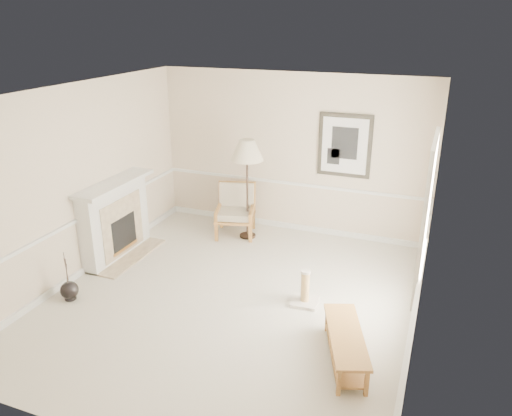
{
  "coord_description": "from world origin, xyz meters",
  "views": [
    {
      "loc": [
        2.56,
        -5.63,
        3.79
      ],
      "look_at": [
        0.1,
        0.7,
        1.16
      ],
      "focal_mm": 35.0,
      "sensor_mm": 36.0,
      "label": 1
    }
  ],
  "objects": [
    {
      "name": "ground",
      "position": [
        0.0,
        0.0,
        0.0
      ],
      "size": [
        5.5,
        5.5,
        0.0
      ],
      "primitive_type": "plane",
      "color": "silver",
      "rests_on": "ground"
    },
    {
      "name": "room",
      "position": [
        0.14,
        0.08,
        1.87
      ],
      "size": [
        5.04,
        5.54,
        2.92
      ],
      "color": "beige",
      "rests_on": "ground"
    },
    {
      "name": "fireplace",
      "position": [
        -2.34,
        0.6,
        0.64
      ],
      "size": [
        0.64,
        1.64,
        1.31
      ],
      "color": "white",
      "rests_on": "ground"
    },
    {
      "name": "floor_vase",
      "position": [
        -2.15,
        -0.83,
        0.14
      ],
      "size": [
        0.26,
        0.26,
        0.75
      ],
      "rotation": [
        0.0,
        0.0,
        0.1
      ],
      "color": "black",
      "rests_on": "ground"
    },
    {
      "name": "armchair",
      "position": [
        -0.88,
        2.19,
        0.5
      ],
      "size": [
        0.87,
        0.91,
        0.92
      ],
      "rotation": [
        0.0,
        0.0,
        0.29
      ],
      "color": "#A97736",
      "rests_on": "ground"
    },
    {
      "name": "floor_lamp",
      "position": [
        -0.61,
        2.09,
        1.58
      ],
      "size": [
        0.64,
        0.64,
        1.81
      ],
      "rotation": [
        0.0,
        0.0,
        0.15
      ],
      "color": "black",
      "rests_on": "ground"
    },
    {
      "name": "bench",
      "position": [
        1.78,
        -0.75,
        0.24
      ],
      "size": [
        0.79,
        1.34,
        0.37
      ],
      "rotation": [
        0.0,
        0.0,
        0.34
      ],
      "color": "#A97736",
      "rests_on": "ground"
    },
    {
      "name": "scratching_post",
      "position": [
        1.0,
        0.28,
        0.16
      ],
      "size": [
        0.39,
        0.39,
        0.52
      ],
      "rotation": [
        0.0,
        0.0,
        0.06
      ],
      "color": "silver",
      "rests_on": "ground"
    }
  ]
}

